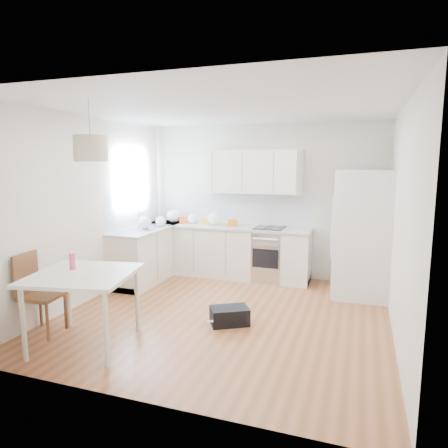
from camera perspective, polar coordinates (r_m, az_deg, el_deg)
name	(u,v)px	position (r m, az deg, el deg)	size (l,w,h in m)	color
floor	(225,315)	(5.51, 0.09, -12.86)	(4.20, 4.20, 0.00)	brown
ceiling	(225,108)	(5.17, 0.10, 16.20)	(4.20, 4.20, 0.00)	white
wall_back	(263,201)	(7.18, 5.57, 3.27)	(4.20, 4.20, 0.00)	silver
wall_left	(89,210)	(6.18, -18.67, 1.97)	(4.20, 4.20, 0.00)	silver
wall_right	(401,224)	(4.91, 23.94, 0.04)	(4.20, 4.20, 0.00)	silver
window_glassblock	(132,179)	(7.08, -13.04, 6.26)	(0.02, 1.00, 1.00)	#BFE0F9
cabinets_back	(226,252)	(7.20, 0.24, -4.01)	(3.00, 0.60, 0.88)	silver
cabinets_left	(150,254)	(7.15, -10.50, -4.25)	(0.60, 1.80, 0.88)	silver
counter_back	(226,227)	(7.11, 0.25, -0.39)	(3.02, 0.64, 0.04)	#A8ABAD
counter_left	(149,228)	(7.06, -10.61, -0.61)	(0.64, 1.82, 0.04)	#A8ABAD
backsplash_back	(231,208)	(7.35, 0.99, 2.34)	(3.00, 0.01, 0.58)	white
backsplash_left	(134,210)	(7.17, -12.72, 1.96)	(0.01, 1.80, 0.58)	white
upper_cabinets	(253,172)	(7.03, 4.13, 7.46)	(1.70, 0.32, 0.75)	silver
range_oven	(269,255)	(6.99, 6.48, -4.46)	(0.50, 0.61, 0.88)	silver
sink	(148,228)	(7.02, -10.81, -0.55)	(0.50, 0.80, 0.16)	silver
refrigerator	(362,233)	(6.45, 19.15, -1.25)	(0.91, 0.96, 1.93)	white
dining_table	(83,281)	(4.69, -19.44, -7.73)	(1.24, 1.24, 0.83)	beige
dining_chair	(42,294)	(5.26, -24.52, -9.10)	(0.41, 0.41, 0.98)	#512D18
drink_bottle	(72,260)	(4.84, -20.86, -4.78)	(0.06, 0.06, 0.22)	#D53B76
gym_bag	(230,316)	(5.19, 0.79, -12.97)	(0.47, 0.31, 0.22)	black
pendant_lamp	(91,148)	(4.55, -18.51, 10.20)	(0.35, 0.35, 0.28)	#B8AD8E
grocery_bag_a	(174,216)	(7.55, -7.21, 1.14)	(0.27, 0.23, 0.24)	white
grocery_bag_b	(193,219)	(7.35, -4.45, 0.76)	(0.21, 0.17, 0.18)	white
grocery_bag_c	(215,219)	(7.17, -1.35, 0.77)	(0.26, 0.22, 0.23)	white
grocery_bag_d	(161,221)	(7.14, -9.03, 0.38)	(0.19, 0.16, 0.17)	white
grocery_bag_e	(145,223)	(6.88, -11.27, 0.19)	(0.24, 0.20, 0.21)	white
snack_orange	(233,223)	(7.03, 1.25, 0.17)	(0.18, 0.11, 0.12)	#D16512
snack_yellow	(206,221)	(7.25, -2.53, 0.40)	(0.17, 0.11, 0.12)	gold
snack_red	(185,220)	(7.43, -5.63, 0.58)	(0.17, 0.11, 0.12)	#D4451A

